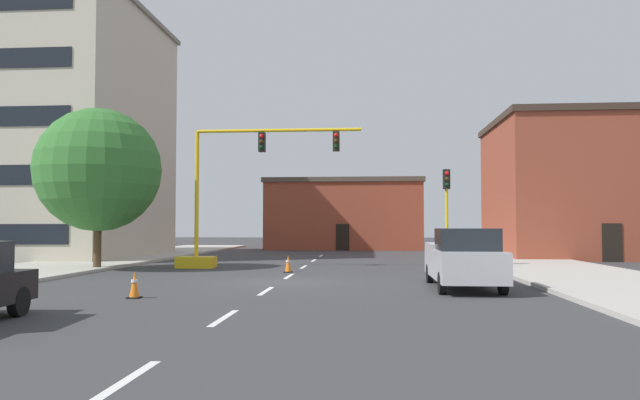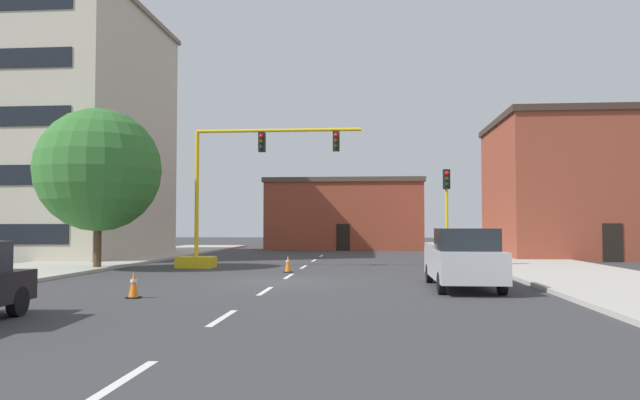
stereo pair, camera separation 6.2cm
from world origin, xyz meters
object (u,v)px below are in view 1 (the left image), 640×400
at_px(traffic_light_pole_right, 447,196).
at_px(traffic_cone_roadside_b, 288,264).
at_px(traffic_signal_gantry, 219,222).
at_px(pickup_truck_silver, 463,259).
at_px(tree_left_near, 99,170).
at_px(traffic_cone_roadside_a, 134,285).

relative_size(traffic_light_pole_right, traffic_cone_roadside_b, 6.19).
height_order(traffic_signal_gantry, pickup_truck_silver, traffic_signal_gantry).
height_order(tree_left_near, traffic_cone_roadside_b, tree_left_near).
bearing_deg(traffic_light_pole_right, traffic_cone_roadside_a, -129.89).
relative_size(traffic_signal_gantry, tree_left_near, 1.19).
xyz_separation_m(tree_left_near, traffic_cone_roadside_a, (5.96, -10.30, -4.31)).
relative_size(pickup_truck_silver, traffic_cone_roadside_a, 6.99).
bearing_deg(pickup_truck_silver, traffic_cone_roadside_b, 137.19).
relative_size(traffic_light_pole_right, pickup_truck_silver, 0.89).
bearing_deg(traffic_signal_gantry, traffic_light_pole_right, 2.17).
bearing_deg(tree_left_near, traffic_cone_roadside_a, -59.94).
bearing_deg(traffic_light_pole_right, pickup_truck_silver, -94.17).
xyz_separation_m(traffic_signal_gantry, pickup_truck_silver, (10.43, -8.68, -1.27)).
height_order(traffic_light_pole_right, traffic_cone_roadside_b, traffic_light_pole_right).
height_order(pickup_truck_silver, traffic_cone_roadside_b, pickup_truck_silver).
bearing_deg(pickup_truck_silver, traffic_light_pole_right, 85.83).
height_order(traffic_signal_gantry, traffic_cone_roadside_b, traffic_signal_gantry).
bearing_deg(traffic_cone_roadside_a, pickup_truck_silver, 19.33).
bearing_deg(tree_left_near, pickup_truck_silver, -23.48).
bearing_deg(traffic_cone_roadside_a, traffic_cone_roadside_b, 72.00).
distance_m(tree_left_near, pickup_truck_silver, 17.60).
bearing_deg(traffic_signal_gantry, pickup_truck_silver, -39.74).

